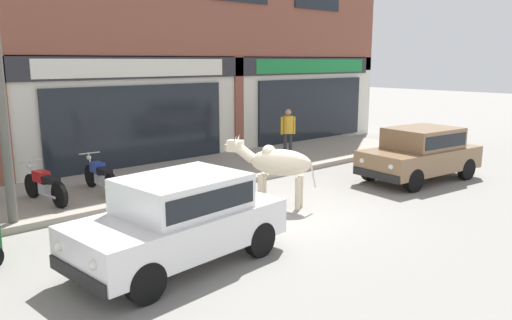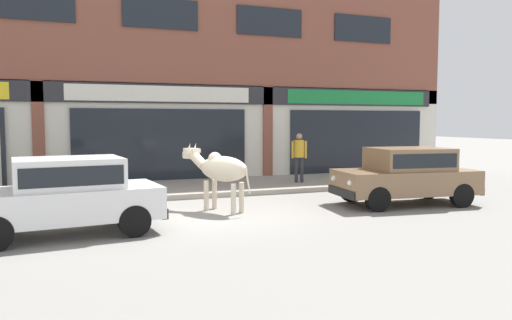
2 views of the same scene
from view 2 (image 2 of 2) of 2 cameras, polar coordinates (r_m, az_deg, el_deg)
ground_plane at (r=11.67m, az=-5.30°, el=-6.13°), size 90.00×90.00×0.00m
sidewalk at (r=15.49m, az=-9.35°, el=-3.26°), size 19.00×3.58×0.15m
shop_building at (r=17.52m, az=-10.96°, el=12.23°), size 23.00×1.40×9.48m
cow at (r=11.84m, az=-4.09°, el=-1.06°), size 1.31×1.93×1.61m
car_0 at (r=13.32m, az=16.83°, el=-1.45°), size 3.74×1.98×1.46m
car_1 at (r=10.01m, az=-20.93°, el=-3.47°), size 3.72×1.92×1.46m
motorcycle_0 at (r=14.64m, az=-23.16°, el=-2.20°), size 0.52×1.81×0.88m
motorcycle_1 at (r=14.72m, az=-17.99°, el=-2.02°), size 0.52×1.81×0.88m
pedestrian at (r=16.23m, az=4.95°, el=0.89°), size 0.46×0.32×1.60m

